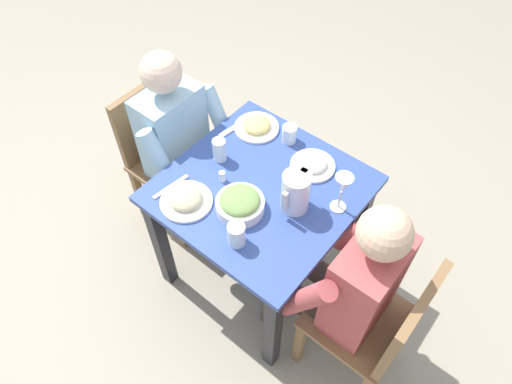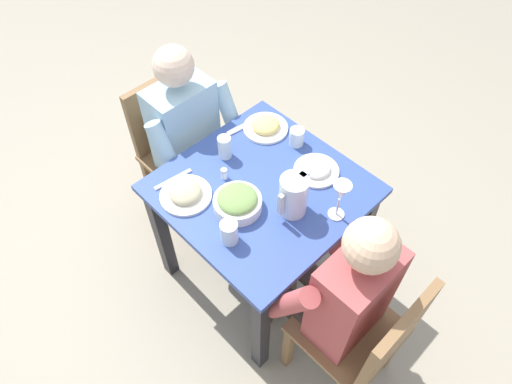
# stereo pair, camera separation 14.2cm
# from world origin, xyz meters

# --- Properties ---
(ground_plane) EXTENTS (8.00, 8.00, 0.00)m
(ground_plane) POSITION_xyz_m (0.00, 0.00, 0.00)
(ground_plane) COLOR #9E937F
(dining_table) EXTENTS (0.82, 0.82, 0.74)m
(dining_table) POSITION_xyz_m (0.00, 0.00, 0.60)
(dining_table) COLOR #334C99
(dining_table) RESTS_ON ground_plane
(chair_near) EXTENTS (0.40, 0.40, 0.86)m
(chair_near) POSITION_xyz_m (-0.03, -0.71, 0.48)
(chair_near) COLOR olive
(chair_near) RESTS_ON ground_plane
(chair_far) EXTENTS (0.40, 0.40, 0.86)m
(chair_far) POSITION_xyz_m (0.10, 0.71, 0.48)
(chair_far) COLOR olive
(chair_far) RESTS_ON ground_plane
(diner_near) EXTENTS (0.48, 0.53, 1.15)m
(diner_near) POSITION_xyz_m (-0.03, -0.50, 0.63)
(diner_near) COLOR #9EC6E0
(diner_near) RESTS_ON ground_plane
(diner_far) EXTENTS (0.48, 0.53, 1.15)m
(diner_far) POSITION_xyz_m (0.10, 0.50, 0.63)
(diner_far) COLOR #B24C4C
(diner_far) RESTS_ON ground_plane
(water_pitcher) EXTENTS (0.16, 0.12, 0.19)m
(water_pitcher) POSITION_xyz_m (-0.01, 0.17, 0.84)
(water_pitcher) COLOR silver
(water_pitcher) RESTS_ON dining_table
(salad_bowl) EXTENTS (0.21, 0.21, 0.09)m
(salad_bowl) POSITION_xyz_m (0.15, 0.01, 0.79)
(salad_bowl) COLOR white
(salad_bowl) RESTS_ON dining_table
(plate_yoghurt) EXTENTS (0.21, 0.21, 0.05)m
(plate_yoghurt) POSITION_xyz_m (-0.24, 0.11, 0.76)
(plate_yoghurt) COLOR white
(plate_yoghurt) RESTS_ON dining_table
(plate_beans) EXTENTS (0.23, 0.23, 0.06)m
(plate_beans) POSITION_xyz_m (0.27, -0.19, 0.76)
(plate_beans) COLOR white
(plate_beans) RESTS_ON dining_table
(plate_fries) EXTENTS (0.22, 0.22, 0.06)m
(plate_fries) POSITION_xyz_m (-0.27, -0.25, 0.76)
(plate_fries) COLOR white
(plate_fries) RESTS_ON dining_table
(water_glass_far_right) EXTENTS (0.07, 0.07, 0.11)m
(water_glass_far_right) POSITION_xyz_m (0.28, 0.10, 0.80)
(water_glass_far_right) COLOR silver
(water_glass_far_right) RESTS_ON dining_table
(water_glass_near_left) EXTENTS (0.07, 0.07, 0.09)m
(water_glass_near_left) POSITION_xyz_m (-0.31, -0.08, 0.79)
(water_glass_near_left) COLOR silver
(water_glass_near_left) RESTS_ON dining_table
(water_glass_by_pitcher) EXTENTS (0.06, 0.06, 0.11)m
(water_glass_by_pitcher) POSITION_xyz_m (-0.01, -0.25, 0.80)
(water_glass_by_pitcher) COLOR silver
(water_glass_by_pitcher) RESTS_ON dining_table
(wine_glass) EXTENTS (0.08, 0.08, 0.20)m
(wine_glass) POSITION_xyz_m (-0.12, 0.32, 0.89)
(wine_glass) COLOR silver
(wine_glass) RESTS_ON dining_table
(salt_shaker) EXTENTS (0.03, 0.03, 0.05)m
(salt_shaker) POSITION_xyz_m (0.08, -0.15, 0.77)
(salt_shaker) COLOR white
(salt_shaker) RESTS_ON dining_table
(fork_near) EXTENTS (0.17, 0.05, 0.01)m
(fork_near) POSITION_xyz_m (-0.19, -0.33, 0.75)
(fork_near) COLOR silver
(fork_near) RESTS_ON dining_table
(knife_near) EXTENTS (0.19, 0.04, 0.01)m
(knife_near) POSITION_xyz_m (0.25, -0.30, 0.75)
(knife_near) COLOR silver
(knife_near) RESTS_ON dining_table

